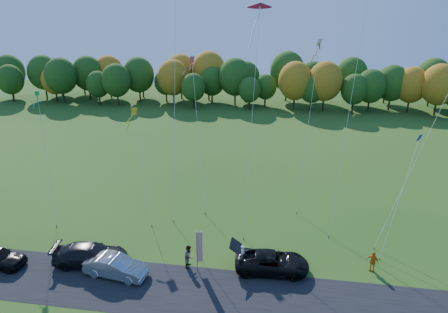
# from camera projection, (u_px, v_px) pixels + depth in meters

# --- Properties ---
(ground) EXTENTS (160.00, 160.00, 0.00)m
(ground) POSITION_uv_depth(u_px,v_px,m) (213.00, 261.00, 32.92)
(ground) COLOR #225015
(asphalt_strip) EXTENTS (90.00, 6.00, 0.01)m
(asphalt_strip) POSITION_uv_depth(u_px,v_px,m) (203.00, 293.00, 29.22)
(asphalt_strip) COLOR black
(asphalt_strip) RESTS_ON ground
(tree_line) EXTENTS (116.00, 12.00, 10.00)m
(tree_line) POSITION_uv_depth(u_px,v_px,m) (260.00, 108.00, 83.87)
(tree_line) COLOR #1E4711
(tree_line) RESTS_ON ground
(black_suv) EXTENTS (5.95, 2.98, 1.62)m
(black_suv) POSITION_uv_depth(u_px,v_px,m) (272.00, 262.00, 31.42)
(black_suv) COLOR black
(black_suv) RESTS_ON ground
(silver_sedan) EXTENTS (5.15, 2.34, 1.64)m
(silver_sedan) POSITION_uv_depth(u_px,v_px,m) (116.00, 266.00, 30.86)
(silver_sedan) COLOR #B2B3B7
(silver_sedan) RESTS_ON ground
(dark_truck_a) EXTENTS (6.22, 3.29, 1.72)m
(dark_truck_a) POSITION_uv_depth(u_px,v_px,m) (90.00, 254.00, 32.30)
(dark_truck_a) COLOR black
(dark_truck_a) RESTS_ON ground
(person_tailgate_a) EXTENTS (0.52, 0.71, 1.80)m
(person_tailgate_a) POSITION_uv_depth(u_px,v_px,m) (243.00, 256.00, 32.08)
(person_tailgate_a) COLOR white
(person_tailgate_a) RESTS_ON ground
(person_tailgate_b) EXTENTS (0.75, 0.94, 1.88)m
(person_tailgate_b) POSITION_uv_depth(u_px,v_px,m) (189.00, 256.00, 31.96)
(person_tailgate_b) COLOR gray
(person_tailgate_b) RESTS_ON ground
(person_east) EXTENTS (1.05, 0.91, 1.70)m
(person_east) POSITION_uv_depth(u_px,v_px,m) (373.00, 261.00, 31.43)
(person_east) COLOR orange
(person_east) RESTS_ON ground
(feather_flag) EXTENTS (0.46, 0.21, 3.54)m
(feather_flag) POSITION_uv_depth(u_px,v_px,m) (199.00, 247.00, 31.04)
(feather_flag) COLOR #999999
(feather_flag) RESTS_ON ground
(kite_delta_blue) EXTENTS (3.21, 10.73, 29.77)m
(kite_delta_blue) POSITION_uv_depth(u_px,v_px,m) (175.00, 56.00, 38.37)
(kite_delta_blue) COLOR #4C3F33
(kite_delta_blue) RESTS_ON ground
(kite_parafoil_orange) EXTENTS (5.51, 13.17, 31.89)m
(kite_parafoil_orange) POSITION_uv_depth(u_px,v_px,m) (359.00, 53.00, 36.37)
(kite_parafoil_orange) COLOR #4C3F33
(kite_parafoil_orange) RESTS_ON ground
(kite_delta_red) EXTENTS (2.53, 11.18, 21.28)m
(kite_delta_red) POSITION_uv_depth(u_px,v_px,m) (255.00, 81.00, 37.36)
(kite_delta_red) COLOR #4C3F33
(kite_delta_red) RESTS_ON ground
(kite_parafoil_rainbow) EXTENTS (8.56, 6.25, 17.82)m
(kite_parafoil_rainbow) POSITION_uv_depth(u_px,v_px,m) (423.00, 145.00, 33.61)
(kite_parafoil_rainbow) COLOR #4C3F33
(kite_parafoil_rainbow) RESTS_ON ground
(kite_diamond_yellow) EXTENTS (3.59, 5.81, 10.68)m
(kite_diamond_yellow) POSITION_uv_depth(u_px,v_px,m) (143.00, 167.00, 38.92)
(kite_diamond_yellow) COLOR #4C3F33
(kite_diamond_yellow) RESTS_ON ground
(kite_diamond_green) EXTENTS (3.74, 5.66, 12.29)m
(kite_diamond_green) POSITION_uv_depth(u_px,v_px,m) (47.00, 158.00, 38.54)
(kite_diamond_green) COLOR #4C3F33
(kite_diamond_green) RESTS_ON ground
(kite_diamond_white) EXTENTS (2.00, 6.10, 17.18)m
(kite_diamond_white) POSITION_uv_depth(u_px,v_px,m) (308.00, 127.00, 39.99)
(kite_diamond_white) COLOR #4C3F33
(kite_diamond_white) RESTS_ON ground
(kite_diamond_pink) EXTENTS (3.53, 8.71, 15.10)m
(kite_diamond_pink) POSITION_uv_depth(u_px,v_px,m) (198.00, 133.00, 41.81)
(kite_diamond_pink) COLOR #4C3F33
(kite_diamond_pink) RESTS_ON ground
(kite_diamond_blue_low) EXTENTS (3.40, 4.92, 9.97)m
(kite_diamond_blue_low) POSITION_uv_depth(u_px,v_px,m) (400.00, 198.00, 33.21)
(kite_diamond_blue_low) COLOR #4C3F33
(kite_diamond_blue_low) RESTS_ON ground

